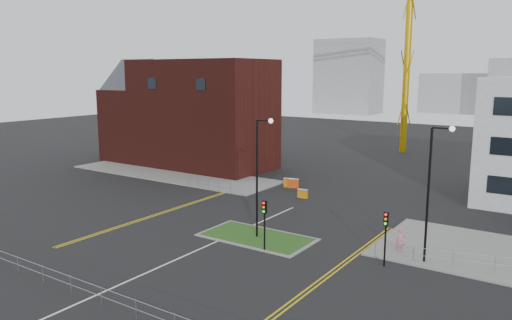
% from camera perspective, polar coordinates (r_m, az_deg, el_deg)
% --- Properties ---
extents(ground, '(200.00, 200.00, 0.00)m').
position_cam_1_polar(ground, '(33.83, -10.56, -11.76)').
color(ground, black).
rests_on(ground, ground).
extents(pavement_left, '(28.00, 8.00, 0.12)m').
position_cam_1_polar(pavement_left, '(62.41, -9.52, -1.56)').
color(pavement_left, slate).
rests_on(pavement_left, ground).
extents(island_kerb, '(8.60, 4.60, 0.08)m').
position_cam_1_polar(island_kerb, '(38.43, 0.10, -8.82)').
color(island_kerb, slate).
rests_on(island_kerb, ground).
extents(grass_island, '(8.00, 4.00, 0.12)m').
position_cam_1_polar(grass_island, '(38.43, 0.10, -8.79)').
color(grass_island, '#1A4416').
rests_on(grass_island, ground).
extents(brick_building, '(24.20, 10.07, 14.24)m').
position_cam_1_polar(brick_building, '(67.81, -8.02, 5.20)').
color(brick_building, '#421510').
rests_on(brick_building, ground).
extents(streetlamp_island, '(1.46, 0.36, 9.18)m').
position_cam_1_polar(streetlamp_island, '(36.92, 0.38, -0.97)').
color(streetlamp_island, black).
rests_on(streetlamp_island, ground).
extents(streetlamp_right_near, '(1.46, 0.36, 9.18)m').
position_cam_1_polar(streetlamp_right_near, '(33.91, 19.50, -2.55)').
color(streetlamp_right_near, black).
rests_on(streetlamp_right_near, ground).
extents(traffic_light_island, '(0.28, 0.33, 3.65)m').
position_cam_1_polar(traffic_light_island, '(35.01, 0.98, -6.38)').
color(traffic_light_island, black).
rests_on(traffic_light_island, ground).
extents(traffic_light_right, '(0.28, 0.33, 3.65)m').
position_cam_1_polar(traffic_light_right, '(33.36, 14.60, -7.56)').
color(traffic_light_right, black).
rests_on(traffic_light_right, ground).
extents(railing_front, '(24.05, 0.05, 1.10)m').
position_cam_1_polar(railing_front, '(29.93, -18.91, -13.51)').
color(railing_front, gray).
rests_on(railing_front, ground).
extents(railing_left, '(6.05, 0.05, 1.10)m').
position_cam_1_polar(railing_left, '(53.48, -5.48, -2.66)').
color(railing_left, gray).
rests_on(railing_left, ground).
extents(centre_line, '(0.15, 30.00, 0.01)m').
position_cam_1_polar(centre_line, '(35.18, -8.24, -10.82)').
color(centre_line, silver).
rests_on(centre_line, ground).
extents(yellow_left_a, '(0.12, 24.00, 0.01)m').
position_cam_1_polar(yellow_left_a, '(46.59, -9.84, -5.62)').
color(yellow_left_a, gold).
rests_on(yellow_left_a, ground).
extents(yellow_left_b, '(0.12, 24.00, 0.01)m').
position_cam_1_polar(yellow_left_b, '(46.39, -9.57, -5.68)').
color(yellow_left_b, gold).
rests_on(yellow_left_b, ground).
extents(yellow_right_a, '(0.12, 20.00, 0.01)m').
position_cam_1_polar(yellow_right_a, '(33.36, 9.10, -12.03)').
color(yellow_right_a, gold).
rests_on(yellow_right_a, ground).
extents(yellow_right_b, '(0.12, 20.00, 0.01)m').
position_cam_1_polar(yellow_right_b, '(33.25, 9.58, -12.12)').
color(yellow_right_b, gold).
rests_on(yellow_right_b, ground).
extents(skyline_a, '(18.00, 12.00, 22.00)m').
position_cam_1_polar(skyline_a, '(155.23, 10.54, 9.35)').
color(skyline_a, gray).
rests_on(skyline_a, ground).
extents(skyline_d, '(30.00, 12.00, 12.00)m').
position_cam_1_polar(skyline_d, '(165.10, 23.64, 6.98)').
color(skyline_d, gray).
rests_on(skyline_d, ground).
extents(pedestrian, '(0.81, 0.72, 1.87)m').
position_cam_1_polar(pedestrian, '(36.31, 16.15, -8.89)').
color(pedestrian, '#BD7A8A').
rests_on(pedestrian, ground).
extents(barrier_left, '(1.24, 0.84, 0.99)m').
position_cam_1_polar(barrier_left, '(54.71, 3.81, -2.56)').
color(barrier_left, '#CD680B').
rests_on(barrier_left, ground).
extents(barrier_mid, '(1.23, 0.84, 0.99)m').
position_cam_1_polar(barrier_mid, '(54.46, 4.28, -2.63)').
color(barrier_mid, '#C93F0B').
rests_on(barrier_mid, ground).
extents(barrier_right, '(1.05, 0.35, 0.88)m').
position_cam_1_polar(barrier_right, '(50.22, 5.36, -3.81)').
color(barrier_right, '#CB780B').
rests_on(barrier_right, ground).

